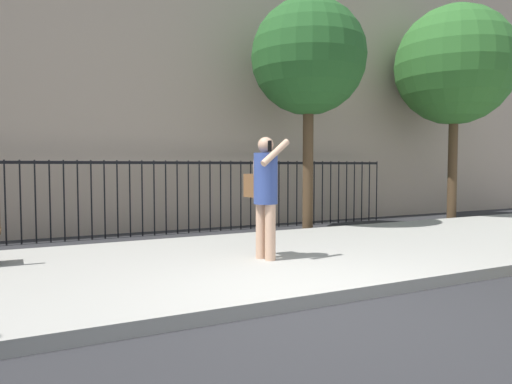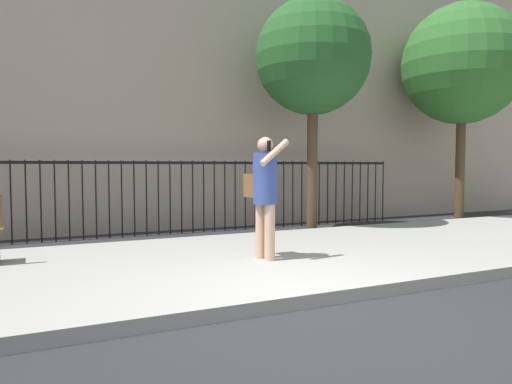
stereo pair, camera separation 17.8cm
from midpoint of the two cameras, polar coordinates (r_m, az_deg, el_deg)
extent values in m
plane|color=#28282B|center=(5.13, 7.71, -13.73)|extent=(60.00, 60.00, 0.00)
cube|color=#9E9B93|center=(7.00, -2.36, -8.47)|extent=(28.00, 4.40, 0.15)
cube|color=black|center=(10.35, -10.52, 3.48)|extent=(12.00, 0.04, 0.06)
cylinder|color=black|center=(10.02, -26.91, -1.09)|extent=(0.03, 0.03, 1.60)
cylinder|color=black|center=(10.02, -25.45, -1.06)|extent=(0.03, 0.03, 1.60)
cylinder|color=black|center=(10.02, -23.99, -1.02)|extent=(0.03, 0.03, 1.60)
cylinder|color=black|center=(10.03, -22.53, -0.99)|extent=(0.03, 0.03, 1.60)
cylinder|color=black|center=(10.05, -21.08, -0.95)|extent=(0.03, 0.03, 1.60)
cylinder|color=black|center=(10.07, -19.63, -0.91)|extent=(0.03, 0.03, 1.60)
cylinder|color=black|center=(10.10, -18.19, -0.87)|extent=(0.03, 0.03, 1.60)
cylinder|color=black|center=(10.14, -16.76, -0.84)|extent=(0.03, 0.03, 1.60)
cylinder|color=black|center=(10.18, -15.34, -0.80)|extent=(0.03, 0.03, 1.60)
cylinder|color=black|center=(10.23, -13.93, -0.76)|extent=(0.03, 0.03, 1.60)
cylinder|color=black|center=(10.28, -12.54, -0.72)|extent=(0.03, 0.03, 1.60)
cylinder|color=black|center=(10.34, -11.16, -0.68)|extent=(0.03, 0.03, 1.60)
cylinder|color=black|center=(10.41, -9.80, -0.64)|extent=(0.03, 0.03, 1.60)
cylinder|color=black|center=(10.48, -8.46, -0.61)|extent=(0.03, 0.03, 1.60)
cylinder|color=black|center=(10.56, -7.14, -0.57)|extent=(0.03, 0.03, 1.60)
cylinder|color=black|center=(10.64, -5.84, -0.53)|extent=(0.03, 0.03, 1.60)
cylinder|color=black|center=(10.73, -4.55, -0.49)|extent=(0.03, 0.03, 1.60)
cylinder|color=black|center=(10.83, -3.29, -0.45)|extent=(0.03, 0.03, 1.60)
cylinder|color=black|center=(10.93, -2.06, -0.42)|extent=(0.03, 0.03, 1.60)
cylinder|color=black|center=(11.03, -0.84, -0.38)|extent=(0.03, 0.03, 1.60)
cylinder|color=black|center=(11.14, 0.35, -0.35)|extent=(0.03, 0.03, 1.60)
cylinder|color=black|center=(11.26, 1.52, -0.31)|extent=(0.03, 0.03, 1.60)
cylinder|color=black|center=(11.37, 2.66, -0.28)|extent=(0.03, 0.03, 1.60)
cylinder|color=black|center=(11.50, 3.78, -0.24)|extent=(0.03, 0.03, 1.60)
cylinder|color=black|center=(11.63, 4.88, -0.21)|extent=(0.03, 0.03, 1.60)
cylinder|color=black|center=(11.76, 5.95, -0.18)|extent=(0.03, 0.03, 1.60)
cylinder|color=black|center=(11.89, 7.00, -0.15)|extent=(0.03, 0.03, 1.60)
cylinder|color=black|center=(12.03, 8.02, -0.11)|extent=(0.03, 0.03, 1.60)
cylinder|color=black|center=(12.18, 9.02, -0.08)|extent=(0.03, 0.03, 1.60)
cylinder|color=black|center=(12.32, 10.00, -0.05)|extent=(0.03, 0.03, 1.60)
cylinder|color=black|center=(12.47, 10.95, -0.02)|extent=(0.03, 0.03, 1.60)
cylinder|color=black|center=(12.63, 11.88, 0.00)|extent=(0.03, 0.03, 1.60)
cylinder|color=black|center=(12.78, 12.79, 0.03)|extent=(0.03, 0.03, 1.60)
cylinder|color=black|center=(12.94, 13.67, 0.06)|extent=(0.03, 0.03, 1.60)
cylinder|color=black|center=(13.11, 14.54, 0.09)|extent=(0.03, 0.03, 1.60)
cylinder|color=black|center=(13.27, 15.38, 0.11)|extent=(0.03, 0.03, 1.60)
cylinder|color=tan|center=(6.71, 2.42, -4.88)|extent=(0.15, 0.15, 0.79)
cylinder|color=tan|center=(6.86, 1.30, -4.70)|extent=(0.15, 0.15, 0.79)
cylinder|color=#33478C|center=(6.73, 1.87, 1.63)|extent=(0.41, 0.41, 0.73)
sphere|color=tan|center=(6.73, 1.87, 5.68)|extent=(0.22, 0.22, 0.22)
cylinder|color=tan|center=(6.58, 3.03, 4.77)|extent=(0.51, 0.21, 0.39)
cylinder|color=tan|center=(6.88, 0.77, 1.48)|extent=(0.09, 0.09, 0.55)
cube|color=black|center=(6.58, 2.35, 5.56)|extent=(0.03, 0.07, 0.15)
cube|color=brown|center=(6.93, 0.44, 0.78)|extent=(0.22, 0.31, 0.34)
cylinder|color=#4C3823|center=(10.67, 7.25, 3.73)|extent=(0.24, 0.24, 3.19)
sphere|color=#235623|center=(10.94, 7.34, 15.84)|extent=(2.55, 2.55, 2.55)
cylinder|color=#4C3823|center=(13.77, 23.68, 3.58)|extent=(0.24, 0.24, 3.29)
sphere|color=#2D6628|center=(14.02, 23.92, 13.87)|extent=(3.13, 3.13, 3.13)
camera|label=1|loc=(0.09, -89.27, 0.04)|focal=33.28mm
camera|label=2|loc=(0.09, 90.73, -0.04)|focal=33.28mm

